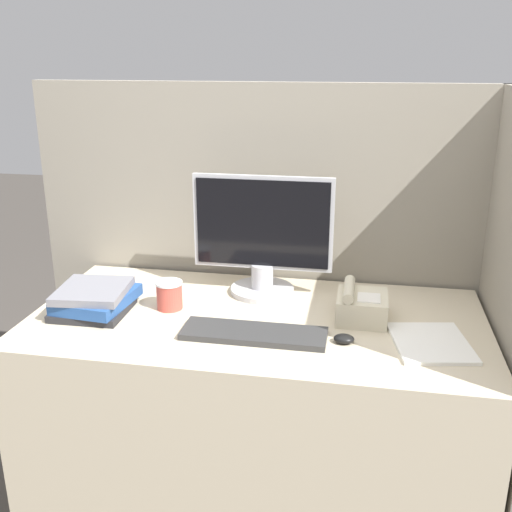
# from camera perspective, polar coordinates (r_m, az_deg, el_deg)

# --- Properties ---
(cubicle_panel_rear) EXTENTS (1.93, 0.04, 1.48)m
(cubicle_panel_rear) POSITION_cam_1_polar(r_m,az_deg,el_deg) (2.42, 1.89, -1.56)
(cubicle_panel_rear) COLOR gray
(cubicle_panel_rear) RESTS_ON ground_plane
(cubicle_panel_right) EXTENTS (0.04, 0.83, 1.48)m
(cubicle_panel_right) POSITION_cam_1_polar(r_m,az_deg,el_deg) (2.08, 22.64, -6.53)
(cubicle_panel_right) COLOR gray
(cubicle_panel_right) RESTS_ON ground_plane
(desk) EXTENTS (1.53, 0.77, 0.73)m
(desk) POSITION_cam_1_polar(r_m,az_deg,el_deg) (2.21, 0.07, -14.48)
(desk) COLOR beige
(desk) RESTS_ON ground_plane
(monitor) EXTENTS (0.51, 0.24, 0.44)m
(monitor) POSITION_cam_1_polar(r_m,az_deg,el_deg) (2.17, 0.62, 1.36)
(monitor) COLOR #B7B7BC
(monitor) RESTS_ON desk
(keyboard) EXTENTS (0.46, 0.14, 0.02)m
(keyboard) POSITION_cam_1_polar(r_m,az_deg,el_deg) (1.90, -0.19, -7.40)
(keyboard) COLOR #333333
(keyboard) RESTS_ON desk
(mouse) EXTENTS (0.06, 0.05, 0.03)m
(mouse) POSITION_cam_1_polar(r_m,az_deg,el_deg) (1.88, 8.38, -7.81)
(mouse) COLOR black
(mouse) RESTS_ON desk
(coffee_cup) EXTENTS (0.09, 0.09, 0.10)m
(coffee_cup) POSITION_cam_1_polar(r_m,az_deg,el_deg) (2.10, -8.25, -3.69)
(coffee_cup) COLOR #BF4C3F
(coffee_cup) RESTS_ON desk
(book_stack) EXTENTS (0.25, 0.28, 0.09)m
(book_stack) POSITION_cam_1_polar(r_m,az_deg,el_deg) (2.13, -15.12, -4.01)
(book_stack) COLOR #262628
(book_stack) RESTS_ON desk
(desk_telephone) EXTENTS (0.17, 0.18, 0.12)m
(desk_telephone) POSITION_cam_1_polar(r_m,az_deg,el_deg) (2.03, 9.96, -4.69)
(desk_telephone) COLOR beige
(desk_telephone) RESTS_ON desk
(paper_pile) EXTENTS (0.27, 0.30, 0.01)m
(paper_pile) POSITION_cam_1_polar(r_m,az_deg,el_deg) (1.92, 16.31, -7.94)
(paper_pile) COLOR white
(paper_pile) RESTS_ON desk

